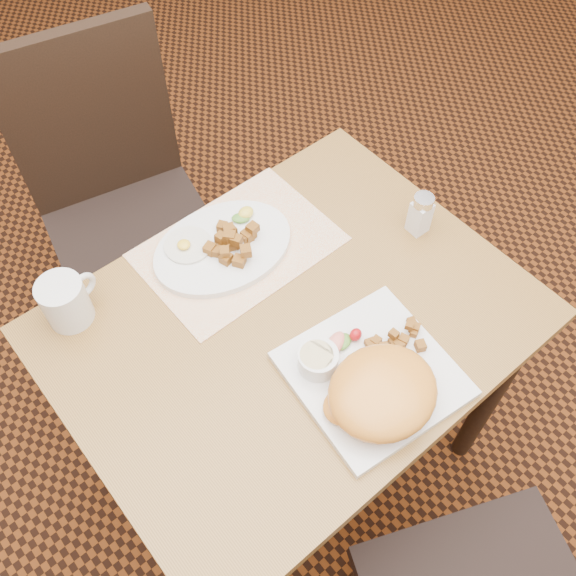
{
  "coord_description": "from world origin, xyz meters",
  "views": [
    {
      "loc": [
        -0.43,
        -0.51,
        1.82
      ],
      "look_at": [
        0.01,
        0.03,
        0.82
      ],
      "focal_mm": 40.0,
      "sensor_mm": 36.0,
      "label": 1
    }
  ],
  "objects_px": {
    "table": "(292,347)",
    "plate_oval": "(223,247)",
    "plate_square": "(372,374)",
    "chair_far": "(119,196)",
    "coffee_mug": "(66,301)",
    "salt_shaker": "(421,213)"
  },
  "relations": [
    {
      "from": "plate_oval",
      "to": "table",
      "type": "bearing_deg",
      "value": -90.01
    },
    {
      "from": "table",
      "to": "coffee_mug",
      "type": "height_order",
      "value": "coffee_mug"
    },
    {
      "from": "chair_far",
      "to": "salt_shaker",
      "type": "relative_size",
      "value": 9.7
    },
    {
      "from": "chair_far",
      "to": "salt_shaker",
      "type": "distance_m",
      "value": 0.83
    },
    {
      "from": "chair_far",
      "to": "plate_square",
      "type": "relative_size",
      "value": 3.46
    },
    {
      "from": "chair_far",
      "to": "plate_square",
      "type": "xyz_separation_m",
      "value": [
        0.05,
        -0.89,
        0.22
      ]
    },
    {
      "from": "table",
      "to": "plate_oval",
      "type": "distance_m",
      "value": 0.26
    },
    {
      "from": "plate_oval",
      "to": "coffee_mug",
      "type": "bearing_deg",
      "value": 169.63
    },
    {
      "from": "plate_square",
      "to": "coffee_mug",
      "type": "distance_m",
      "value": 0.6
    },
    {
      "from": "coffee_mug",
      "to": "chair_far",
      "type": "bearing_deg",
      "value": 53.7
    },
    {
      "from": "salt_shaker",
      "to": "coffee_mug",
      "type": "bearing_deg",
      "value": 157.63
    },
    {
      "from": "chair_far",
      "to": "plate_oval",
      "type": "xyz_separation_m",
      "value": [
        0.02,
        -0.48,
        0.22
      ]
    },
    {
      "from": "coffee_mug",
      "to": "plate_oval",
      "type": "bearing_deg",
      "value": -10.37
    },
    {
      "from": "table",
      "to": "plate_square",
      "type": "bearing_deg",
      "value": -79.57
    },
    {
      "from": "plate_square",
      "to": "salt_shaker",
      "type": "distance_m",
      "value": 0.38
    },
    {
      "from": "plate_oval",
      "to": "salt_shaker",
      "type": "height_order",
      "value": "salt_shaker"
    },
    {
      "from": "salt_shaker",
      "to": "table",
      "type": "bearing_deg",
      "value": -179.36
    },
    {
      "from": "plate_oval",
      "to": "salt_shaker",
      "type": "relative_size",
      "value": 3.05
    },
    {
      "from": "chair_far",
      "to": "table",
      "type": "bearing_deg",
      "value": 103.71
    },
    {
      "from": "coffee_mug",
      "to": "salt_shaker",
      "type": "bearing_deg",
      "value": -22.37
    },
    {
      "from": "plate_oval",
      "to": "coffee_mug",
      "type": "relative_size",
      "value": 2.55
    },
    {
      "from": "table",
      "to": "chair_far",
      "type": "height_order",
      "value": "chair_far"
    }
  ]
}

